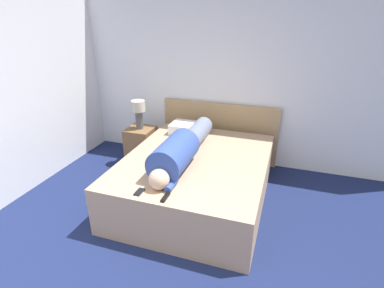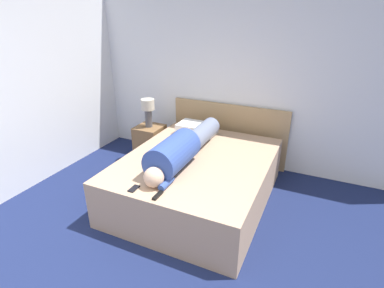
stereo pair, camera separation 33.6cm
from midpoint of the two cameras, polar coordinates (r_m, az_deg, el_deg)
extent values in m
cube|color=white|center=(4.47, 4.38, 12.53)|extent=(5.62, 0.06, 2.60)
cube|color=white|center=(4.26, -33.58, 8.07)|extent=(0.06, 4.57, 2.60)
cube|color=tan|center=(3.73, -1.84, -6.65)|extent=(1.67, 2.04, 0.57)
cube|color=tan|center=(4.66, 3.14, 2.26)|extent=(1.79, 0.04, 0.92)
cube|color=brown|center=(4.70, -11.69, -0.35)|extent=(0.39, 0.40, 0.57)
cylinder|color=#4C4C51|center=(4.55, -12.13, 4.48)|extent=(0.11, 0.11, 0.27)
cylinder|color=beige|center=(4.48, -12.36, 7.06)|extent=(0.20, 0.20, 0.16)
sphere|color=#DBB293|center=(2.99, -9.52, -6.73)|extent=(0.21, 0.21, 0.21)
cylinder|color=#334C99|center=(3.27, -6.35, -2.12)|extent=(0.37, 0.69, 0.37)
cylinder|color=slate|center=(3.93, -1.78, 1.63)|extent=(0.24, 0.82, 0.24)
cylinder|color=#334C99|center=(3.02, -7.11, -7.79)|extent=(0.07, 0.22, 0.07)
cube|color=white|center=(4.30, -2.67, 2.90)|extent=(0.54, 0.34, 0.14)
cube|color=black|center=(2.89, -8.48, -10.10)|extent=(0.04, 0.15, 0.02)
cube|color=black|center=(3.02, -13.23, -8.97)|extent=(0.06, 0.13, 0.01)
camera|label=1|loc=(0.17, -92.86, -1.27)|focal=28.00mm
camera|label=2|loc=(0.17, 87.14, 1.27)|focal=28.00mm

